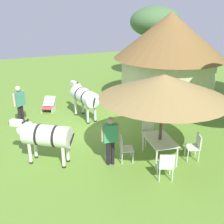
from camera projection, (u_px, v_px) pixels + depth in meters
name	position (u px, v px, depth m)	size (l,w,h in m)	color
ground_plane	(92.00, 125.00, 11.79)	(36.00, 36.00, 0.00)	olive
thatched_hut	(169.00, 55.00, 14.13)	(5.71, 5.71, 4.56)	beige
shade_umbrella	(164.00, 86.00, 8.30)	(4.00, 4.00, 2.92)	brown
patio_dining_table	(160.00, 142.00, 8.99)	(1.42, 1.02, 0.74)	white
patio_chair_east_end	(166.00, 164.00, 7.94)	(0.56, 0.57, 0.90)	white
patio_chair_west_end	(195.00, 145.00, 9.03)	(0.57, 0.56, 0.90)	silver
patio_chair_near_lawn	(149.00, 130.00, 10.12)	(0.51, 0.53, 0.90)	white
patio_chair_near_hut	(124.00, 147.00, 8.91)	(0.55, 0.53, 0.90)	silver
guest_beside_umbrella	(110.00, 137.00, 8.56)	(0.29, 0.59, 1.66)	black
standing_watcher	(19.00, 102.00, 11.55)	(0.45, 0.51, 1.72)	black
striped_lounge_chair	(48.00, 106.00, 13.32)	(0.95, 0.85, 0.64)	#C94546
zebra_nearest_camera	(84.00, 96.00, 12.21)	(2.23, 0.93, 1.59)	silver
zebra_by_umbrella	(46.00, 136.00, 8.69)	(1.53, 1.88, 1.50)	silver
acacia_tree_behind_hut	(155.00, 22.00, 18.19)	(3.35, 3.35, 4.83)	brown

